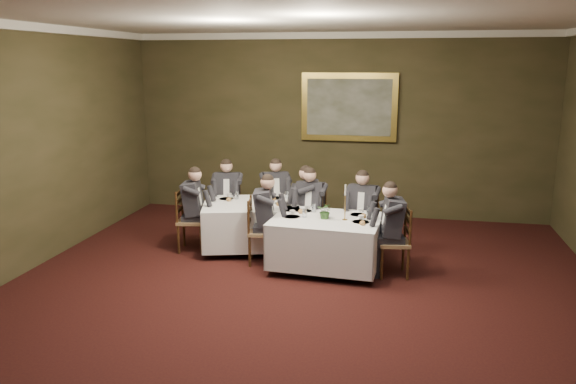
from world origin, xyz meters
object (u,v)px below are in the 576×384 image
(diner_main_endleft, at_px, (263,230))
(chair_sec_endleft, at_px, (192,233))
(chair_sec_endright, at_px, (311,231))
(diner_sec_endright, at_px, (310,217))
(chair_main_backleft, at_px, (311,232))
(chair_main_endleft, at_px, (262,244))
(chair_sec_backleft, at_px, (228,219))
(centerpiece, at_px, (326,210))
(chair_sec_backright, at_px, (275,218))
(chair_main_backright, at_px, (362,236))
(diner_sec_backright, at_px, (275,206))
(diner_main_backright, at_px, (362,223))
(candlestick, at_px, (345,207))
(painting, at_px, (349,107))
(table_second, at_px, (251,222))
(table_main, at_px, (326,239))
(diner_main_backleft, at_px, (311,219))
(diner_sec_backleft, at_px, (228,207))
(diner_sec_endleft, at_px, (192,219))
(diner_main_endright, at_px, (394,241))
(chair_main_endright, at_px, (394,256))

(diner_main_endleft, relative_size, chair_sec_endleft, 1.35)
(chair_sec_endright, distance_m, diner_sec_endright, 0.23)
(chair_main_backleft, distance_m, chair_main_endleft, 0.98)
(chair_sec_backleft, distance_m, centerpiece, 2.38)
(diner_main_endleft, bearing_deg, chair_main_endleft, -90.00)
(chair_sec_backright, bearing_deg, diner_main_endleft, 70.88)
(chair_main_backright, bearing_deg, diner_sec_backright, -15.44)
(diner_main_backright, relative_size, chair_sec_endleft, 1.35)
(chair_main_endleft, bearing_deg, candlestick, 76.28)
(chair_sec_backright, distance_m, diner_sec_backright, 0.23)
(chair_sec_endleft, distance_m, painting, 3.89)
(table_second, bearing_deg, painting, 61.16)
(table_main, relative_size, diner_main_backleft, 1.21)
(diner_main_backleft, relative_size, chair_main_backright, 1.35)
(table_main, bearing_deg, diner_sec_backleft, 145.80)
(diner_main_backleft, height_order, chair_main_backright, diner_main_backleft)
(diner_sec_endright, distance_m, diner_sec_endleft, 1.90)
(centerpiece, bearing_deg, chair_sec_backright, 125.76)
(diner_main_backright, bearing_deg, chair_main_backleft, 4.75)
(table_second, distance_m, diner_sec_endleft, 0.95)
(chair_main_endleft, xyz_separation_m, chair_sec_endright, (0.61, 0.83, 0.00))
(diner_sec_endright, bearing_deg, chair_main_endleft, 136.28)
(diner_main_endleft, bearing_deg, diner_main_backright, 105.92)
(diner_main_endright, bearing_deg, centerpiece, 76.89)
(chair_main_backright, relative_size, diner_main_endleft, 0.74)
(chair_sec_endleft, bearing_deg, table_second, 96.04)
(diner_sec_endright, distance_m, centerpiece, 1.05)
(table_second, relative_size, chair_main_endright, 1.78)
(diner_sec_backleft, bearing_deg, chair_main_backleft, 152.89)
(diner_main_backright, distance_m, painting, 2.81)
(table_second, bearing_deg, chair_main_backright, 3.77)
(diner_main_endright, bearing_deg, diner_main_endleft, 75.84)
(diner_sec_backleft, height_order, chair_sec_endleft, diner_sec_backleft)
(diner_sec_backleft, xyz_separation_m, painting, (1.89, 1.72, 1.61))
(chair_main_endleft, distance_m, diner_main_endleft, 0.23)
(diner_sec_endright, bearing_deg, diner_main_backright, -107.43)
(diner_sec_backleft, xyz_separation_m, chair_sec_backright, (0.78, 0.22, -0.23))
(chair_main_backright, distance_m, chair_sec_endright, 0.85)
(diner_main_backright, distance_m, chair_sec_endleft, 2.73)
(diner_sec_endleft, bearing_deg, candlestick, 71.40)
(diner_main_endright, height_order, diner_sec_backright, same)
(chair_main_endleft, distance_m, diner_sec_endleft, 1.31)
(chair_main_backleft, height_order, diner_sec_endright, diner_sec_endright)
(chair_sec_backright, bearing_deg, centerpiece, 100.93)
(chair_sec_endleft, xyz_separation_m, centerpiece, (2.22, -0.42, 0.61))
(diner_sec_backleft, height_order, diner_sec_endleft, same)
(diner_main_backright, bearing_deg, diner_sec_backleft, -3.21)
(chair_main_endleft, xyz_separation_m, diner_sec_endright, (0.60, 0.83, 0.23))
(table_main, xyz_separation_m, diner_main_endleft, (-0.97, 0.07, 0.06))
(chair_main_endright, height_order, diner_sec_endleft, diner_sec_endleft)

